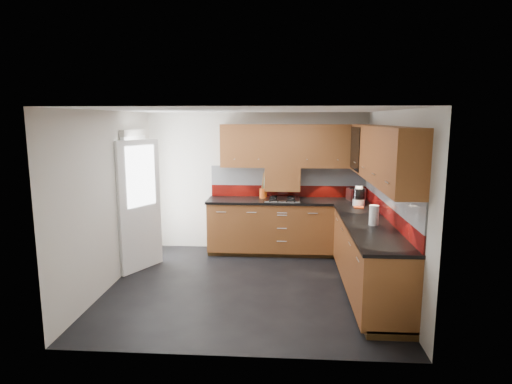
# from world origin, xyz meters

# --- Properties ---
(room) EXTENTS (4.00, 3.80, 2.64)m
(room) POSITION_xyz_m (0.00, 0.00, 1.50)
(room) COLOR black
(base_cabinets) EXTENTS (2.70, 3.20, 0.95)m
(base_cabinets) POSITION_xyz_m (1.07, 0.72, 0.44)
(base_cabinets) COLOR brown
(base_cabinets) RESTS_ON room
(countertop) EXTENTS (2.72, 3.22, 0.04)m
(countertop) POSITION_xyz_m (1.05, 0.70, 0.92)
(countertop) COLOR black
(countertop) RESTS_ON base_cabinets
(backsplash) EXTENTS (2.70, 3.20, 0.54)m
(backsplash) POSITION_xyz_m (1.28, 0.93, 1.21)
(backsplash) COLOR maroon
(backsplash) RESTS_ON countertop
(upper_cabinets) EXTENTS (2.50, 3.20, 0.72)m
(upper_cabinets) POSITION_xyz_m (1.23, 0.78, 1.84)
(upper_cabinets) COLOR brown
(upper_cabinets) RESTS_ON room
(extractor_hood) EXTENTS (0.60, 0.33, 0.40)m
(extractor_hood) POSITION_xyz_m (0.45, 1.64, 1.28)
(extractor_hood) COLOR brown
(extractor_hood) RESTS_ON room
(glass_cabinet) EXTENTS (0.32, 0.80, 0.66)m
(glass_cabinet) POSITION_xyz_m (1.71, 1.07, 1.87)
(glass_cabinet) COLOR black
(glass_cabinet) RESTS_ON room
(back_door) EXTENTS (0.42, 1.19, 2.04)m
(back_door) POSITION_xyz_m (-1.78, 0.75, 1.03)
(back_door) COLOR white
(back_door) RESTS_ON room
(gas_hob) EXTENTS (0.59, 0.51, 0.05)m
(gas_hob) POSITION_xyz_m (0.45, 1.47, 0.96)
(gas_hob) COLOR silver
(gas_hob) RESTS_ON countertop
(utensil_pot) EXTENTS (0.13, 0.13, 0.47)m
(utensil_pot) POSITION_xyz_m (0.12, 1.64, 1.04)
(utensil_pot) COLOR #C64C12
(utensil_pot) RESTS_ON countertop
(toaster) EXTENTS (0.33, 0.26, 0.21)m
(toaster) POSITION_xyz_m (1.69, 1.57, 1.04)
(toaster) COLOR silver
(toaster) RESTS_ON countertop
(food_processor) EXTENTS (0.19, 0.19, 0.31)m
(food_processor) POSITION_xyz_m (1.65, 1.08, 1.08)
(food_processor) COLOR white
(food_processor) RESTS_ON countertop
(paper_towel) EXTENTS (0.12, 0.12, 0.26)m
(paper_towel) POSITION_xyz_m (1.63, -0.18, 1.07)
(paper_towel) COLOR white
(paper_towel) RESTS_ON countertop
(orange_cloth) EXTENTS (0.16, 0.14, 0.02)m
(orange_cloth) POSITION_xyz_m (1.63, 0.92, 0.95)
(orange_cloth) COLOR #F4501B
(orange_cloth) RESTS_ON countertop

